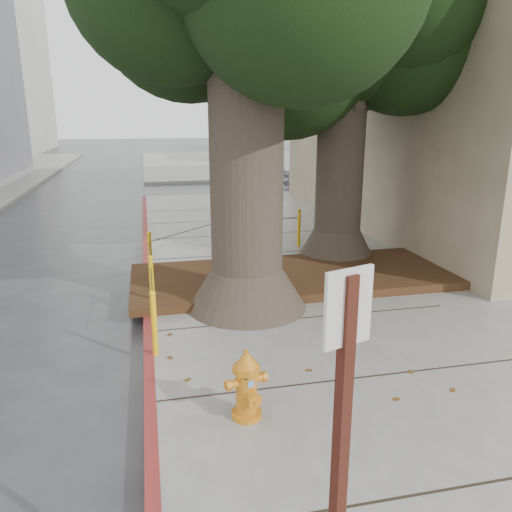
{
  "coord_description": "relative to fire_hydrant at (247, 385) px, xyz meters",
  "views": [
    {
      "loc": [
        -1.89,
        -5.25,
        3.37
      ],
      "look_at": [
        -0.18,
        2.54,
        1.1
      ],
      "focal_mm": 35.0,
      "sensor_mm": 36.0,
      "label": 1
    }
  ],
  "objects": [
    {
      "name": "curb_red",
      "position": [
        -1.04,
        3.02,
        -0.47
      ],
      "size": [
        0.14,
        26.0,
        0.16
      ],
      "primitive_type": "cube",
      "color": "maroon",
      "rests_on": "ground"
    },
    {
      "name": "ground",
      "position": [
        0.96,
        0.52,
        -0.54
      ],
      "size": [
        140.0,
        140.0,
        0.0
      ],
      "primitive_type": "plane",
      "color": "#28282B",
      "rests_on": "ground"
    },
    {
      "name": "planter_bed",
      "position": [
        1.86,
        4.42,
        -0.31
      ],
      "size": [
        6.4,
        2.6,
        0.16
      ],
      "primitive_type": "cube",
      "color": "black",
      "rests_on": "sidewalk_main"
    },
    {
      "name": "fire_hydrant",
      "position": [
        0.0,
        0.0,
        0.0
      ],
      "size": [
        0.43,
        0.41,
        0.81
      ],
      "rotation": [
        0.0,
        0.0,
        0.24
      ],
      "color": "orange",
      "rests_on": "sidewalk_main"
    },
    {
      "name": "car_red",
      "position": [
        8.62,
        18.47,
        0.06
      ],
      "size": [
        3.75,
        1.52,
        1.21
      ],
      "primitive_type": "imported",
      "rotation": [
        0.0,
        0.0,
        1.5
      ],
      "color": "maroon",
      "rests_on": "ground"
    },
    {
      "name": "bollard_ring",
      "position": [
        0.09,
        4.9,
        0.12
      ],
      "size": [
        3.79,
        5.39,
        0.95
      ],
      "color": "yellow",
      "rests_on": "sidewalk_main"
    },
    {
      "name": "building_side_grey",
      "position": [
        22.96,
        32.52,
        5.46
      ],
      "size": [
        12.0,
        14.0,
        12.0
      ],
      "primitive_type": "cube",
      "color": "slate",
      "rests_on": "ground"
    },
    {
      "name": "sidewalk_far",
      "position": [
        6.96,
        30.52,
        -0.47
      ],
      "size": [
        16.0,
        20.0,
        0.15
      ],
      "primitive_type": "cube",
      "color": "slate",
      "rests_on": "ground"
    },
    {
      "name": "tree_far",
      "position": [
        3.6,
        5.85,
        4.48
      ],
      "size": [
        4.5,
        3.8,
        7.17
      ],
      "color": "#4C3F33",
      "rests_on": "sidewalk_main"
    },
    {
      "name": "signpost",
      "position": [
        -0.1,
        -2.82,
        1.07
      ],
      "size": [
        0.25,
        0.1,
        2.59
      ],
      "rotation": [
        0.0,
        0.0,
        0.32
      ],
      "color": "#471911",
      "rests_on": "sidewalk_main"
    },
    {
      "name": "car_silver",
      "position": [
        7.14,
        18.02,
        0.08
      ],
      "size": [
        3.66,
        1.5,
        1.24
      ],
      "primitive_type": "imported",
      "rotation": [
        0.0,
        0.0,
        1.58
      ],
      "color": "#B2B2B7",
      "rests_on": "ground"
    },
    {
      "name": "building_side_white",
      "position": [
        16.96,
        26.52,
        3.96
      ],
      "size": [
        10.0,
        10.0,
        9.0
      ],
      "primitive_type": "cube",
      "color": "silver",
      "rests_on": "ground"
    }
  ]
}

